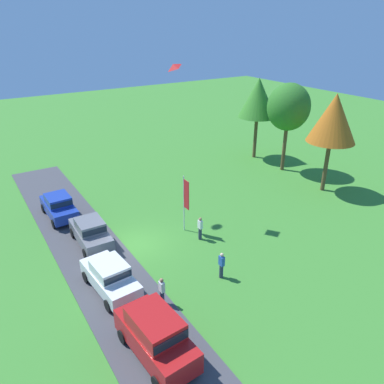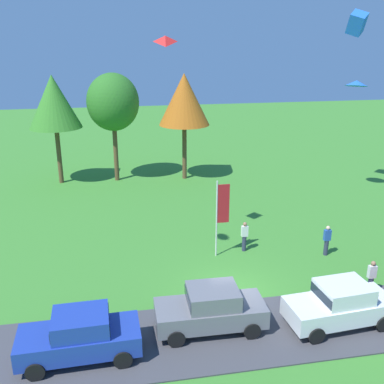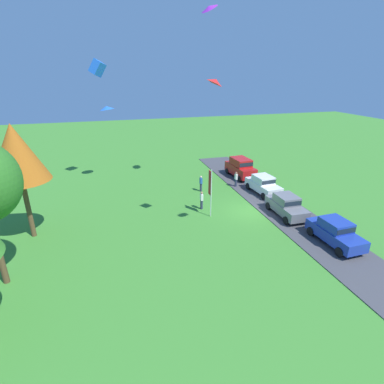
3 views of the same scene
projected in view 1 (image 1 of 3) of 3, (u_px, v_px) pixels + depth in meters
ground_plane at (136, 244)px, 25.66m from camera, size 120.00×120.00×0.00m
pavement_strip at (94, 257)px, 24.20m from camera, size 36.00×4.40×0.06m
car_sedan_mid_row at (59, 205)px, 28.69m from camera, size 4.44×2.04×1.84m
car_sedan_near_entrance at (91, 231)px, 25.20m from camera, size 4.43×2.02×1.84m
car_sedan_far_end at (110, 276)px, 20.87m from camera, size 4.52×2.22×1.84m
car_suv_by_flagpole at (156, 334)px, 16.68m from camera, size 4.72×2.31×2.28m
person_beside_suv at (200, 228)px, 25.90m from camera, size 0.36×0.24×1.71m
person_on_lawn at (221, 265)px, 22.03m from camera, size 0.36×0.24×1.71m
person_watching_sky at (162, 291)px, 19.92m from camera, size 0.36×0.24×1.71m
tree_right_of_center at (258, 98)px, 39.08m from camera, size 4.06×4.06×8.57m
tree_far_left at (289, 107)px, 35.64m from camera, size 4.10×4.10×8.66m
tree_lone_near at (334, 118)px, 31.05m from camera, size 4.07×4.07×8.60m
flag_banner at (186, 198)px, 26.09m from camera, size 0.71×0.08×4.27m
kite_diamond_over_trees at (173, 66)px, 24.94m from camera, size 0.91×0.93×0.60m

